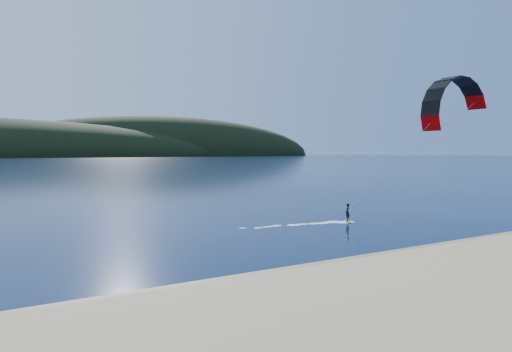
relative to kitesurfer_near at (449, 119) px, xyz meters
The scene contains 3 objects.
ground 28.58m from the kitesurfer_near, 152.35° to the right, with size 1800.00×1800.00×0.00m, color #08143A.
wet_sand 26.91m from the kitesurfer_near, 161.47° to the right, with size 220.00×2.50×0.10m.
kitesurfer_near is the anchor object (origin of this frame).
Camera 1 is at (-13.78, -14.99, 6.53)m, focal length 31.82 mm.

